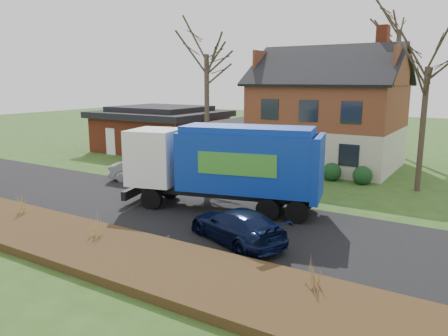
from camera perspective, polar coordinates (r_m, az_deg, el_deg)
The scene contains 14 objects.
ground at distance 19.96m, azimuth -5.76°, elevation -5.65°, with size 120.00×120.00×0.00m, color #2C4818.
road at distance 19.96m, azimuth -5.76°, elevation -5.62°, with size 80.00×7.00×0.02m, color black.
mulch_verge at distance 16.29m, azimuth -17.39°, elevation -9.58°, with size 80.00×3.50×0.30m, color #311D10.
main_house at distance 30.77m, azimuth 12.57°, elevation 7.80°, with size 12.95×8.95×9.26m.
ranch_house at distance 36.96m, azimuth -8.26°, elevation 5.08°, with size 9.80×8.20×3.70m.
garbage_truck at distance 19.62m, azimuth 0.35°, elevation 0.81°, with size 9.32×4.52×3.86m.
silver_sedan at distance 25.97m, azimuth -10.32°, elevation -0.25°, with size 1.40×4.01×1.32m, color #AAACB2.
navy_wagon at distance 16.07m, azimuth 1.64°, elevation -7.52°, with size 1.76×4.33×1.26m, color black.
tree_front_west at distance 27.63m, azimuth -2.32°, elevation 16.86°, with size 3.45×3.45×10.26m.
tree_front_east at distance 25.02m, azimuth 25.32°, elevation 14.31°, with size 3.35×3.35×9.30m.
tree_back at distance 37.80m, azimuth 22.11°, elevation 18.35°, with size 4.13×4.13×13.08m.
grass_clump_west at distance 20.31m, azimuth -25.00°, elevation -4.22°, with size 0.33×0.27×0.88m.
grass_clump_mid at distance 16.43m, azimuth -16.37°, elevation -7.11°, with size 0.32×0.27×0.90m.
grass_clump_east at distance 12.39m, azimuth 11.53°, elevation -13.31°, with size 0.33×0.27×0.82m.
Camera 1 is at (11.74, -15.04, 5.86)m, focal length 35.00 mm.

